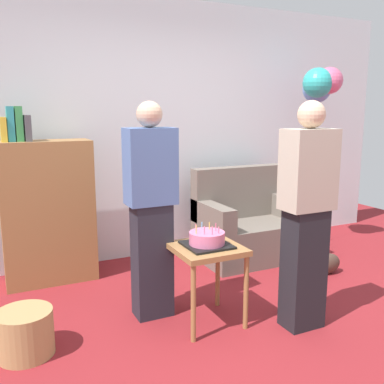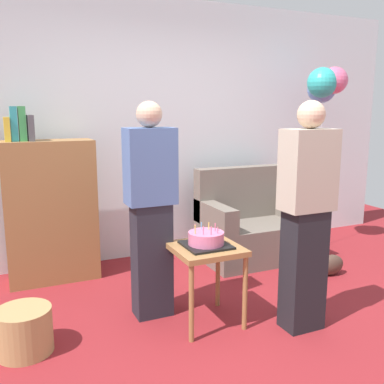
{
  "view_description": "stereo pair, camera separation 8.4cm",
  "coord_description": "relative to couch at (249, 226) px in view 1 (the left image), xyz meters",
  "views": [
    {
      "loc": [
        -1.64,
        -2.3,
        1.56
      ],
      "look_at": [
        -0.26,
        0.6,
        0.95
      ],
      "focal_mm": 40.17,
      "sensor_mm": 36.0,
      "label": 1
    },
    {
      "loc": [
        -1.57,
        -2.33,
        1.56
      ],
      "look_at": [
        -0.26,
        0.6,
        0.95
      ],
      "focal_mm": 40.17,
      "sensor_mm": 36.0,
      "label": 2
    }
  ],
  "objects": [
    {
      "name": "ground_plane",
      "position": [
        -0.82,
        -1.45,
        -0.34
      ],
      "size": [
        8.0,
        8.0,
        0.0
      ],
      "primitive_type": "plane",
      "color": "maroon"
    },
    {
      "name": "wall_back",
      "position": [
        -0.82,
        0.6,
        1.01
      ],
      "size": [
        6.0,
        0.1,
        2.7
      ],
      "primitive_type": "cube",
      "color": "silver",
      "rests_on": "ground_plane"
    },
    {
      "name": "couch",
      "position": [
        0.0,
        0.0,
        0.0
      ],
      "size": [
        1.1,
        0.7,
        0.96
      ],
      "color": "#6B6056",
      "rests_on": "ground_plane"
    },
    {
      "name": "bookshelf",
      "position": [
        -2.02,
        0.24,
        0.33
      ],
      "size": [
        0.8,
        0.36,
        1.6
      ],
      "color": "olive",
      "rests_on": "ground_plane"
    },
    {
      "name": "side_table",
      "position": [
        -1.08,
        -1.1,
        0.16
      ],
      "size": [
        0.48,
        0.48,
        0.59
      ],
      "color": "olive",
      "rests_on": "ground_plane"
    },
    {
      "name": "birthday_cake",
      "position": [
        -1.08,
        -1.1,
        0.3
      ],
      "size": [
        0.32,
        0.32,
        0.17
      ],
      "color": "black",
      "rests_on": "side_table"
    },
    {
      "name": "person_blowing_candles",
      "position": [
        -1.4,
        -0.81,
        0.49
      ],
      "size": [
        0.36,
        0.22,
        1.63
      ],
      "rotation": [
        0.0,
        0.0,
        -0.18
      ],
      "color": "#23232D",
      "rests_on": "ground_plane"
    },
    {
      "name": "person_holding_cake",
      "position": [
        -0.47,
        -1.45,
        0.49
      ],
      "size": [
        0.36,
        0.22,
        1.63
      ],
      "rotation": [
        0.0,
        0.0,
        3.21
      ],
      "color": "black",
      "rests_on": "ground_plane"
    },
    {
      "name": "wicker_basket",
      "position": [
        -2.34,
        -0.99,
        -0.19
      ],
      "size": [
        0.36,
        0.36,
        0.3
      ],
      "primitive_type": "cylinder",
      "color": "#A88451",
      "rests_on": "ground_plane"
    },
    {
      "name": "handbag",
      "position": [
        0.43,
        -0.75,
        -0.24
      ],
      "size": [
        0.28,
        0.14,
        0.2
      ],
      "primitive_type": "ellipsoid",
      "color": "#473328",
      "rests_on": "ground_plane"
    },
    {
      "name": "balloon_bunch",
      "position": [
        0.85,
        -0.05,
        1.5
      ],
      "size": [
        0.44,
        0.43,
        2.02
      ],
      "color": "silver",
      "rests_on": "ground_plane"
    }
  ]
}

